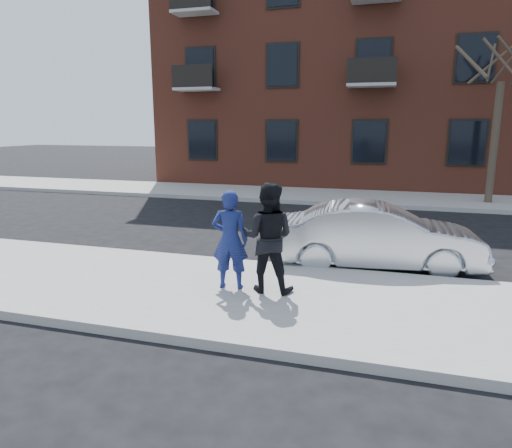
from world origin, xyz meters
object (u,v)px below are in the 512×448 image
(man_hoodie, at_px, (230,240))
(street_tree, at_px, (505,45))
(silver_sedan, at_px, (378,236))
(man_peacoat, at_px, (268,238))

(man_hoodie, bearing_deg, street_tree, -126.85)
(street_tree, height_order, man_hoodie, street_tree)
(street_tree, distance_m, man_hoodie, 13.36)
(street_tree, relative_size, silver_sedan, 1.67)
(street_tree, height_order, silver_sedan, street_tree)
(street_tree, bearing_deg, silver_sedan, -112.58)
(street_tree, xyz_separation_m, silver_sedan, (-3.62, -8.70, -4.85))
(silver_sedan, height_order, man_hoodie, man_hoodie)
(silver_sedan, xyz_separation_m, man_hoodie, (-2.38, -2.35, 0.33))
(man_hoodie, xyz_separation_m, man_peacoat, (0.65, 0.05, 0.07))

